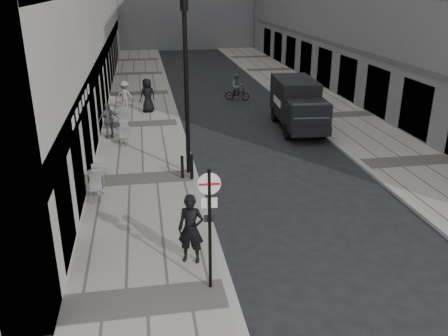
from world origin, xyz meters
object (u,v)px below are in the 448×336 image
Objects in this scene: panel_van at (297,102)px; walking_man at (191,229)px; cyclist at (237,90)px; sign_post at (210,214)px; lamppost at (186,82)px.

walking_man is at bearing -115.38° from panel_van.
panel_van is 7.07m from cyclist.
sign_post is 7.86m from lamppost.
sign_post is at bearing -111.84° from panel_van.
cyclist is (-1.80, 6.79, -0.73)m from panel_van.
lamppost reaches higher than walking_man.
lamppost is (0.58, 6.45, 2.63)m from walking_man.
walking_man is 1.67m from sign_post.
walking_man is at bearing -95.10° from lamppost.
lamppost is (0.25, 7.70, 1.58)m from sign_post.
sign_post is 20.57m from cyclist.
walking_man is 0.61× the size of sign_post.
sign_post is (0.33, -1.25, 1.05)m from walking_man.
sign_post is 0.58× the size of panel_van.
lamppost is at bearing 104.29° from walking_man.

